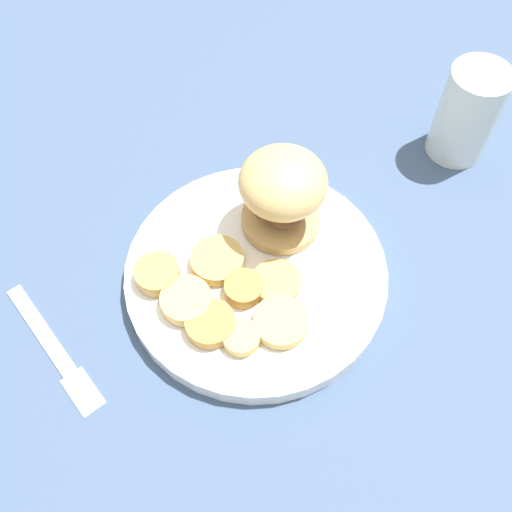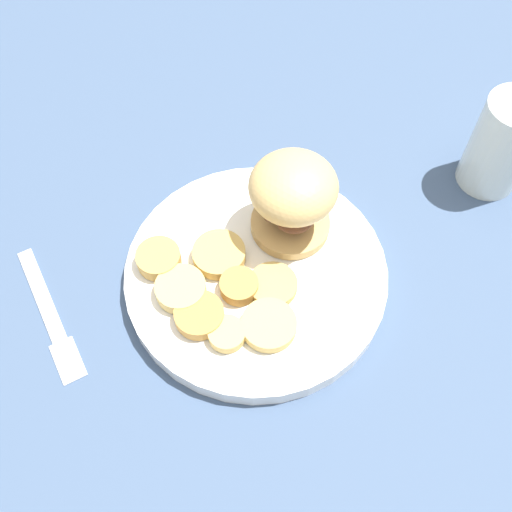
{
  "view_description": "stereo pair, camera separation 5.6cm",
  "coord_description": "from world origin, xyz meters",
  "px_view_note": "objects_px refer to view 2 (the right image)",
  "views": [
    {
      "loc": [
        -0.28,
        -0.13,
        0.55
      ],
      "look_at": [
        0.0,
        0.0,
        0.05
      ],
      "focal_mm": 42.0,
      "sensor_mm": 36.0,
      "label": 1
    },
    {
      "loc": [
        -0.25,
        -0.18,
        0.55
      ],
      "look_at": [
        0.0,
        0.0,
        0.05
      ],
      "focal_mm": 42.0,
      "sensor_mm": 36.0,
      "label": 2
    }
  ],
  "objects_px": {
    "fork": "(49,314)",
    "drinking_glass": "(502,145)",
    "sandwich": "(294,197)",
    "dinner_plate": "(256,274)"
  },
  "relations": [
    {
      "from": "dinner_plate",
      "to": "fork",
      "type": "height_order",
      "value": "dinner_plate"
    },
    {
      "from": "dinner_plate",
      "to": "drinking_glass",
      "type": "relative_size",
      "value": 2.33
    },
    {
      "from": "fork",
      "to": "sandwich",
      "type": "bearing_deg",
      "value": -34.52
    },
    {
      "from": "sandwich",
      "to": "fork",
      "type": "bearing_deg",
      "value": 145.48
    },
    {
      "from": "sandwich",
      "to": "drinking_glass",
      "type": "height_order",
      "value": "sandwich"
    },
    {
      "from": "drinking_glass",
      "to": "dinner_plate",
      "type": "bearing_deg",
      "value": 152.03
    },
    {
      "from": "dinner_plate",
      "to": "sandwich",
      "type": "xyz_separation_m",
      "value": [
        0.06,
        -0.0,
        0.06
      ]
    },
    {
      "from": "fork",
      "to": "drinking_glass",
      "type": "xyz_separation_m",
      "value": [
        0.42,
        -0.29,
        0.06
      ]
    },
    {
      "from": "drinking_glass",
      "to": "fork",
      "type": "bearing_deg",
      "value": 145.36
    },
    {
      "from": "sandwich",
      "to": "drinking_glass",
      "type": "relative_size",
      "value": 0.83
    }
  ]
}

